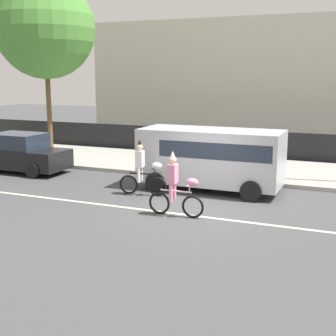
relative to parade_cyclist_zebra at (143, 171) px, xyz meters
name	(u,v)px	position (x,y,z in m)	size (l,w,h in m)	color
ground_plane	(195,211)	(2.27, -1.10, -0.84)	(80.00, 80.00, 0.00)	#424244
road_centre_line	(189,215)	(2.27, -1.60, -0.84)	(36.00, 0.14, 0.01)	beige
sidewalk_curb	(245,169)	(2.27, 5.40, -0.77)	(60.00, 5.00, 0.15)	#9E9B93
fence_line	(260,145)	(2.27, 8.30, -0.14)	(40.00, 0.08, 1.40)	black
building_backdrop	(324,81)	(4.32, 16.90, 2.82)	(28.00, 8.00, 7.32)	beige
parade_cyclist_zebra	(143,171)	(0.00, 0.00, 0.00)	(1.72, 0.50, 1.92)	black
parade_cyclist_pink	(176,188)	(1.94, -1.81, 0.00)	(1.72, 0.50, 1.92)	black
parked_van_silver	(213,155)	(1.97, 1.60, 0.44)	(5.00, 2.22, 2.18)	silver
parked_car_black	(20,154)	(-6.51, 1.54, -0.06)	(4.10, 1.92, 1.64)	black
street_tree_near_lamp	(45,29)	(-7.85, 5.42, 5.40)	(4.85, 4.85, 8.53)	brown
pedestrian_onlooker	(160,140)	(-2.04, 6.07, 0.17)	(0.32, 0.20, 1.62)	#33333D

